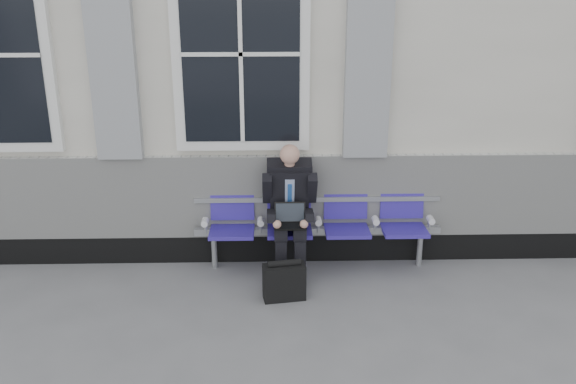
{
  "coord_description": "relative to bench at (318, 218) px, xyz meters",
  "views": [
    {
      "loc": [
        0.65,
        -4.89,
        3.17
      ],
      "look_at": [
        0.8,
        0.9,
        1.01
      ],
      "focal_mm": 40.0,
      "sensor_mm": 36.0,
      "label": 1
    }
  ],
  "objects": [
    {
      "name": "ground",
      "position": [
        -1.12,
        -1.32,
        -0.55
      ],
      "size": [
        70.0,
        70.0,
        0.0
      ],
      "primitive_type": "plane",
      "color": "slate",
      "rests_on": "ground"
    },
    {
      "name": "station_building",
      "position": [
        -1.14,
        2.15,
        1.67
      ],
      "size": [
        14.4,
        4.4,
        4.49
      ],
      "color": "silver",
      "rests_on": "ground"
    },
    {
      "name": "bench",
      "position": [
        0.0,
        0.0,
        0.0
      ],
      "size": [
        2.6,
        0.47,
        0.91
      ],
      "color": "#9EA0A3",
      "rests_on": "ground"
    },
    {
      "name": "businessman",
      "position": [
        -0.3,
        -0.13,
        0.21
      ],
      "size": [
        0.55,
        0.74,
        1.4
      ],
      "color": "black",
      "rests_on": "ground"
    },
    {
      "name": "briefcase",
      "position": [
        -0.37,
        -0.71,
        -0.36
      ],
      "size": [
        0.43,
        0.23,
        0.42
      ],
      "color": "black",
      "rests_on": "ground"
    }
  ]
}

